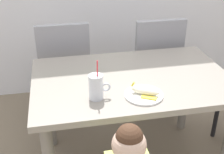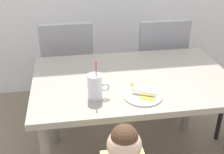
% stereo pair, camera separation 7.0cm
% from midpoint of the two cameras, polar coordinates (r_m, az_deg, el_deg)
% --- Properties ---
extents(dining_table, '(1.31, 0.85, 0.75)m').
position_cam_midpoint_polar(dining_table, '(2.03, 4.88, -2.83)').
color(dining_table, gray).
rests_on(dining_table, ground).
extents(dining_chair_left, '(0.44, 0.45, 0.96)m').
position_cam_midpoint_polar(dining_chair_left, '(2.62, -7.59, 2.08)').
color(dining_chair_left, gray).
rests_on(dining_chair_left, ground).
extents(dining_chair_right, '(0.44, 0.45, 0.96)m').
position_cam_midpoint_polar(dining_chair_right, '(2.71, 9.52, 2.78)').
color(dining_chair_right, gray).
rests_on(dining_chair_right, ground).
extents(milk_cup, '(0.13, 0.08, 0.25)m').
position_cam_midpoint_polar(milk_cup, '(1.71, -2.06, -2.10)').
color(milk_cup, silver).
rests_on(milk_cup, dining_table).
extents(snack_plate, '(0.23, 0.23, 0.01)m').
position_cam_midpoint_polar(snack_plate, '(1.77, 7.05, -3.58)').
color(snack_plate, white).
rests_on(snack_plate, dining_table).
extents(peeled_banana, '(0.17, 0.14, 0.07)m').
position_cam_midpoint_polar(peeled_banana, '(1.75, 7.42, -2.93)').
color(peeled_banana, '#F4EAC6').
rests_on(peeled_banana, snack_plate).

